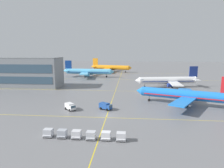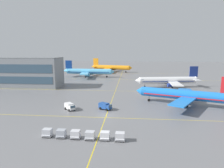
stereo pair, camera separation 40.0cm
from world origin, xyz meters
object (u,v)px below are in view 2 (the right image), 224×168
baggage_cart_row_middle (75,134)px  airliner_far_left_stand (111,67)px  service_truck_catering (70,106)px  baggage_cart_row_fifth (105,136)px  airliner_third_row (88,71)px  service_truck_red_van (105,106)px  airliner_front_gate (184,95)px  baggage_cart_row_fourth (90,135)px  baggage_cart_row_rightmost (120,136)px  baggage_cart_row_second (61,134)px  baggage_cart_row_leftmost (47,133)px  airliner_second_row (168,80)px

baggage_cart_row_middle → airliner_far_left_stand: bearing=92.3°
airliner_far_left_stand → service_truck_catering: (-1.98, -115.11, -2.96)m
airliner_far_left_stand → baggage_cart_row_fifth: airliner_far_left_stand is taller
airliner_third_row → service_truck_red_van: bearing=-74.0°
airliner_front_gate → service_truck_red_van: bearing=-163.7°
baggage_cart_row_fourth → baggage_cart_row_rightmost: (6.36, 0.01, 0.00)m
service_truck_red_van → service_truck_catering: (-11.19, -1.42, 0.00)m
service_truck_red_van → baggage_cart_row_second: service_truck_red_van is taller
baggage_cart_row_middle → baggage_cart_row_fourth: same height
baggage_cart_row_fifth → baggage_cart_row_rightmost: 3.18m
airliner_front_gate → baggage_cart_row_rightmost: size_ratio=11.99×
service_truck_catering → baggage_cart_row_leftmost: bearing=-86.7°
airliner_second_row → airliner_third_row: 61.70m
service_truck_catering → baggage_cart_row_rightmost: (17.05, -20.21, -0.17)m
service_truck_red_van → baggage_cart_row_middle: 21.73m
baggage_cart_row_leftmost → baggage_cart_row_rightmost: same height
baggage_cart_row_middle → baggage_cart_row_rightmost: size_ratio=1.00×
airliner_front_gate → airliner_third_row: size_ratio=0.87×
airliner_third_row → baggage_cart_row_rightmost: 103.21m
baggage_cart_row_fourth → baggage_cart_row_rightmost: 6.36m
airliner_third_row → baggage_cart_row_rightmost: (28.12, -99.25, -3.06)m
baggage_cart_row_middle → service_truck_catering: bearing=110.6°
airliner_third_row → baggage_cart_row_leftmost: 99.59m
baggage_cart_row_fifth → airliner_far_left_stand: bearing=95.0°
airliner_second_row → baggage_cart_row_middle: bearing=-116.5°
service_truck_catering → baggage_cart_row_middle: size_ratio=1.53×
airliner_front_gate → baggage_cart_row_second: bearing=-138.9°
baggage_cart_row_leftmost → baggage_cart_row_middle: 6.37m
baggage_cart_row_fourth → service_truck_red_van: bearing=88.7°
airliner_third_row → service_truck_catering: bearing=-82.0°
airliner_far_left_stand → baggage_cart_row_fourth: 135.65m
baggage_cart_row_leftmost → baggage_cart_row_fifth: 12.72m
airliner_front_gate → baggage_cart_row_middle: size_ratio=11.99×
airliner_second_row → airliner_far_left_stand: bearing=117.1°
airliner_third_row → baggage_cart_row_middle: size_ratio=13.84×
baggage_cart_row_leftmost → service_truck_catering: bearing=93.3°
baggage_cart_row_leftmost → baggage_cart_row_second: (3.18, -0.17, 0.00)m
service_truck_catering → baggage_cart_row_middle: service_truck_catering is taller
service_truck_red_van → baggage_cart_row_rightmost: service_truck_red_van is taller
airliner_front_gate → baggage_cart_row_middle: bearing=-136.0°
airliner_second_row → airliner_front_gate: bearing=-92.1°
service_truck_catering → baggage_cart_row_leftmost: size_ratio=1.53×
baggage_cart_row_fourth → baggage_cart_row_fifth: bearing=2.3°
airliner_third_row → baggage_cart_row_second: 100.20m
baggage_cart_row_leftmost → baggage_cart_row_fifth: size_ratio=1.00×
airliner_third_row → airliner_far_left_stand: airliner_far_left_stand is taller
airliner_far_left_stand → baggage_cart_row_rightmost: bearing=-83.6°
service_truck_red_van → baggage_cart_row_leftmost: size_ratio=1.62×
baggage_cart_row_rightmost → baggage_cart_row_fifth: bearing=177.8°
baggage_cart_row_middle → baggage_cart_row_fifth: size_ratio=1.00×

